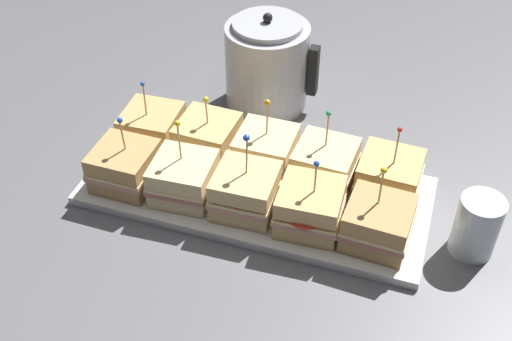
% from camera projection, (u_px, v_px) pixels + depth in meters
% --- Properties ---
extents(ground_plane, '(6.00, 6.00, 0.00)m').
position_uv_depth(ground_plane, '(256.00, 195.00, 1.20)').
color(ground_plane, slate).
extents(serving_platter, '(0.64, 0.27, 0.02)m').
position_uv_depth(serving_platter, '(256.00, 191.00, 1.20)').
color(serving_platter, white).
rests_on(serving_platter, ground_plane).
extents(sandwich_front_far_left, '(0.11, 0.11, 0.15)m').
position_uv_depth(sandwich_front_far_left, '(125.00, 166.00, 1.18)').
color(sandwich_front_far_left, tan).
rests_on(sandwich_front_far_left, serving_platter).
extents(sandwich_front_left, '(0.12, 0.12, 0.16)m').
position_uv_depth(sandwich_front_left, '(184.00, 178.00, 1.15)').
color(sandwich_front_left, beige).
rests_on(sandwich_front_left, serving_platter).
extents(sandwich_front_center, '(0.11, 0.11, 0.16)m').
position_uv_depth(sandwich_front_center, '(246.00, 192.00, 1.13)').
color(sandwich_front_center, '#DBB77A').
rests_on(sandwich_front_center, serving_platter).
extents(sandwich_front_right, '(0.12, 0.12, 0.15)m').
position_uv_depth(sandwich_front_right, '(310.00, 208.00, 1.10)').
color(sandwich_front_right, tan).
rests_on(sandwich_front_right, serving_platter).
extents(sandwich_front_far_right, '(0.12, 0.12, 0.15)m').
position_uv_depth(sandwich_front_far_right, '(378.00, 223.00, 1.07)').
color(sandwich_front_far_right, tan).
rests_on(sandwich_front_far_right, serving_platter).
extents(sandwich_back_far_left, '(0.12, 0.12, 0.15)m').
position_uv_depth(sandwich_back_far_left, '(152.00, 128.00, 1.27)').
color(sandwich_back_far_left, tan).
rests_on(sandwich_back_far_left, serving_platter).
extents(sandwich_back_left, '(0.12, 0.12, 0.14)m').
position_uv_depth(sandwich_back_left, '(208.00, 139.00, 1.24)').
color(sandwich_back_left, tan).
rests_on(sandwich_back_left, serving_platter).
extents(sandwich_back_center, '(0.11, 0.11, 0.16)m').
position_uv_depth(sandwich_back_center, '(266.00, 152.00, 1.21)').
color(sandwich_back_center, beige).
rests_on(sandwich_back_center, serving_platter).
extents(sandwich_back_right, '(0.12, 0.12, 0.16)m').
position_uv_depth(sandwich_back_right, '(325.00, 165.00, 1.18)').
color(sandwich_back_right, beige).
rests_on(sandwich_back_right, serving_platter).
extents(sandwich_back_far_right, '(0.12, 0.12, 0.16)m').
position_uv_depth(sandwich_back_far_right, '(389.00, 177.00, 1.15)').
color(sandwich_back_far_right, tan).
rests_on(sandwich_back_far_right, serving_platter).
extents(kettle_steel, '(0.20, 0.18, 0.22)m').
position_uv_depth(kettle_steel, '(267.00, 65.00, 1.37)').
color(kettle_steel, '#B7BABF').
rests_on(kettle_steel, ground_plane).
extents(drinking_glass, '(0.07, 0.07, 0.11)m').
position_uv_depth(drinking_glass, '(477.00, 226.00, 1.06)').
color(drinking_glass, silver).
rests_on(drinking_glass, ground_plane).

